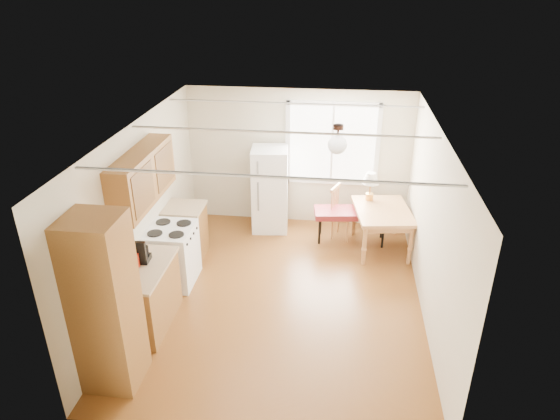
% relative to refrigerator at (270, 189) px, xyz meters
% --- Properties ---
extents(room_shell, '(4.60, 5.60, 2.62)m').
position_rel_refrigerator_xyz_m(room_shell, '(0.47, -2.12, 0.48)').
color(room_shell, '#572F11').
rests_on(room_shell, ground).
extents(kitchen_run, '(0.65, 3.40, 2.20)m').
position_rel_refrigerator_xyz_m(kitchen_run, '(-1.25, -2.75, 0.07)').
color(kitchen_run, brown).
rests_on(kitchen_run, ground).
extents(window_unit, '(1.64, 0.05, 1.51)m').
position_rel_refrigerator_xyz_m(window_unit, '(1.07, 0.35, 0.78)').
color(window_unit, white).
rests_on(window_unit, room_shell).
extents(pendant_light, '(0.26, 0.26, 0.40)m').
position_rel_refrigerator_xyz_m(pendant_light, '(1.17, -1.72, 1.47)').
color(pendant_light, black).
rests_on(pendant_light, room_shell).
extents(refrigerator, '(0.69, 0.69, 1.53)m').
position_rel_refrigerator_xyz_m(refrigerator, '(0.00, 0.00, 0.00)').
color(refrigerator, white).
rests_on(refrigerator, ground).
extents(bench, '(1.34, 0.63, 0.59)m').
position_rel_refrigerator_xyz_m(bench, '(1.47, -0.32, -0.24)').
color(bench, maroon).
rests_on(bench, ground).
extents(dining_table, '(1.04, 1.29, 0.73)m').
position_rel_refrigerator_xyz_m(dining_table, '(1.97, -0.52, -0.14)').
color(dining_table, '#B17744').
rests_on(dining_table, ground).
extents(chair, '(0.46, 0.46, 0.95)m').
position_rel_refrigerator_xyz_m(chair, '(1.24, -0.19, -0.23)').
color(chair, '#B17744').
rests_on(chair, ground).
extents(table_lamp, '(0.29, 0.29, 0.50)m').
position_rel_refrigerator_xyz_m(table_lamp, '(1.75, -0.15, 0.33)').
color(table_lamp, '#B6843A').
rests_on(table_lamp, dining_table).
extents(coffee_maker, '(0.18, 0.23, 0.33)m').
position_rel_refrigerator_xyz_m(coffee_maker, '(-1.25, -2.85, 0.25)').
color(coffee_maker, black).
rests_on(coffee_maker, kitchen_run).
extents(kettle, '(0.13, 0.13, 0.25)m').
position_rel_refrigerator_xyz_m(kettle, '(-1.31, -2.97, 0.24)').
color(kettle, red).
rests_on(kettle, kitchen_run).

